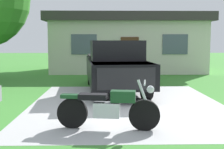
{
  "coord_description": "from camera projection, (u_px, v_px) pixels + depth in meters",
  "views": [
    {
      "loc": [
        -0.66,
        -9.01,
        1.88
      ],
      "look_at": [
        -0.45,
        -0.01,
        0.9
      ],
      "focal_mm": 49.41,
      "sensor_mm": 36.0,
      "label": 1
    }
  ],
  "objects": [
    {
      "name": "driveway_pad",
      "position": [
        127.0,
        104.0,
        9.18
      ],
      "size": [
        5.69,
        7.19,
        0.01
      ],
      "primitive_type": "cube",
      "color": "#B4B4B4",
      "rests_on": "ground"
    },
    {
      "name": "motorcycle",
      "position": [
        109.0,
        108.0,
        6.55
      ],
      "size": [
        2.21,
        0.7,
        1.09
      ],
      "color": "black",
      "rests_on": "ground"
    },
    {
      "name": "pickup_truck",
      "position": [
        115.0,
        66.0,
        11.65
      ],
      "size": [
        2.45,
        5.76,
        1.9
      ],
      "color": "black",
      "rests_on": "ground"
    },
    {
      "name": "ground_plane",
      "position": [
        127.0,
        104.0,
        9.18
      ],
      "size": [
        80.0,
        80.0,
        0.0
      ],
      "primitive_type": "plane",
      "color": "#3E8632"
    },
    {
      "name": "neighbor_house",
      "position": [
        126.0,
        42.0,
        19.47
      ],
      "size": [
        9.6,
        5.6,
        3.5
      ],
      "color": "beige",
      "rests_on": "ground"
    }
  ]
}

